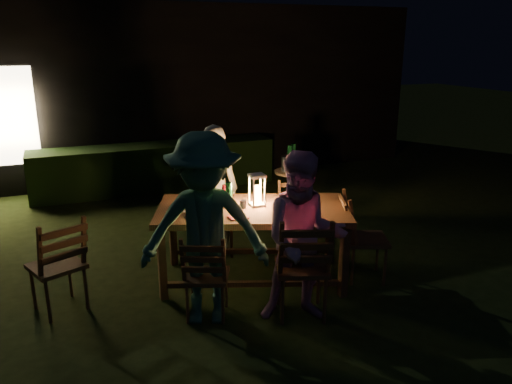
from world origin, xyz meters
name	(u,v)px	position (x,y,z in m)	size (l,w,h in m)	color
garden_envelope	(154,87)	(-0.01, 6.15, 1.58)	(40.00, 40.00, 3.20)	black
dining_table	(253,215)	(-0.22, -0.20, 0.76)	(2.24, 1.64, 0.84)	#53331B
chair_near_left	(207,290)	(-0.91, -0.76, 0.28)	(0.55, 0.56, 0.91)	#53331B
chair_near_right	(302,284)	(-0.07, -1.08, 0.33)	(0.63, 0.65, 1.08)	#53331B
chair_far_left	(215,227)	(-0.37, 0.68, 0.32)	(0.60, 0.63, 1.07)	#53331B
chair_far_right	(295,230)	(0.56, 0.33, 0.27)	(0.51, 0.53, 0.90)	#53331B
chair_end	(364,252)	(0.93, -0.62, 0.31)	(0.62, 0.60, 1.01)	#53331B
chair_spare	(59,281)	(-2.20, -0.12, 0.31)	(0.61, 0.63, 1.02)	#53331B
person_house_side	(214,189)	(-0.36, 0.73, 0.80)	(0.58, 0.38, 1.60)	beige
person_opp_right	(304,239)	(-0.08, -1.12, 0.81)	(0.79, 0.61, 1.62)	#D491C0
person_opp_left	(205,231)	(-0.93, -0.81, 0.90)	(1.16, 0.67, 1.80)	#3A745B
lantern	(257,192)	(-0.16, -0.17, 1.00)	(0.16, 0.16, 0.35)	white
plate_far_left	(202,201)	(-0.66, 0.20, 0.85)	(0.25, 0.25, 0.01)	white
plate_near_left	(199,214)	(-0.81, -0.21, 0.85)	(0.25, 0.25, 0.01)	white
plate_far_right	(293,200)	(0.28, -0.15, 0.85)	(0.25, 0.25, 0.01)	white
plate_near_right	(297,213)	(0.12, -0.56, 0.85)	(0.25, 0.25, 0.01)	white
wineglass_a	(225,192)	(-0.40, 0.17, 0.93)	(0.06, 0.06, 0.18)	#59070F
wineglass_b	(183,204)	(-0.94, -0.06, 0.93)	(0.06, 0.06, 0.18)	#59070F
wineglass_c	(283,208)	(-0.04, -0.56, 0.93)	(0.06, 0.06, 0.18)	#59070F
wineglass_d	(309,194)	(0.42, -0.24, 0.93)	(0.06, 0.06, 0.18)	#59070F
wineglass_e	(243,209)	(-0.42, -0.44, 0.93)	(0.06, 0.06, 0.18)	silver
bottle_table	(229,195)	(-0.45, -0.11, 0.98)	(0.07, 0.07, 0.28)	#0F471E
napkin_left	(238,217)	(-0.47, -0.44, 0.85)	(0.18, 0.14, 0.01)	red
napkin_right	(308,216)	(0.19, -0.67, 0.85)	(0.18, 0.14, 0.01)	red
phone	(191,217)	(-0.91, -0.26, 0.84)	(0.14, 0.07, 0.01)	black
side_table	(291,176)	(1.13, 1.64, 0.59)	(0.50, 0.50, 0.67)	#916748
ice_bucket	(291,164)	(1.13, 1.64, 0.78)	(0.30, 0.30, 0.22)	#A5A8AD
bottle_bucket_a	(290,161)	(1.08, 1.60, 0.83)	(0.07, 0.07, 0.32)	#0F471E
bottle_bucket_b	(293,159)	(1.18, 1.68, 0.83)	(0.07, 0.07, 0.32)	#0F471E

